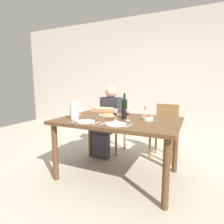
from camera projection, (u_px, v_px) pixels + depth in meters
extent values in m
plane|color=#B2A893|center=(118.00, 175.00, 2.45)|extent=(8.00, 8.00, 0.00)
cube|color=beige|center=(157.00, 75.00, 4.41)|extent=(8.00, 0.10, 2.80)
cube|color=brown|center=(118.00, 121.00, 2.33)|extent=(1.50, 1.00, 0.04)
cylinder|color=brown|center=(55.00, 152.00, 2.29)|extent=(0.07, 0.07, 0.72)
cylinder|color=brown|center=(166.00, 174.00, 1.74)|extent=(0.07, 0.07, 0.72)
cylinder|color=brown|center=(90.00, 135.00, 3.04)|extent=(0.07, 0.07, 0.72)
cylinder|color=brown|center=(176.00, 147.00, 2.49)|extent=(0.07, 0.07, 0.72)
cylinder|color=black|center=(124.00, 110.00, 2.37)|extent=(0.07, 0.07, 0.21)
sphere|color=black|center=(124.00, 101.00, 2.35)|extent=(0.07, 0.07, 0.07)
cylinder|color=black|center=(125.00, 97.00, 2.34)|extent=(0.03, 0.03, 0.09)
cylinder|color=black|center=(124.00, 111.00, 2.37)|extent=(0.07, 0.07, 0.07)
cylinder|color=silver|center=(74.00, 111.00, 2.30)|extent=(0.11, 0.11, 0.22)
cylinder|color=silver|center=(74.00, 114.00, 2.30)|extent=(0.10, 0.10, 0.13)
torus|color=silver|center=(79.00, 110.00, 2.27)|extent=(0.07, 0.01, 0.07)
cylinder|color=white|center=(108.00, 115.00, 2.64)|extent=(0.28, 0.28, 0.01)
cylinder|color=#C18E47|center=(108.00, 113.00, 2.64)|extent=(0.22, 0.22, 0.03)
ellipsoid|color=#9E6028|center=(108.00, 111.00, 2.63)|extent=(0.20, 0.20, 0.02)
cylinder|color=white|center=(148.00, 118.00, 2.25)|extent=(0.13, 0.13, 0.05)
ellipsoid|color=#B2382D|center=(148.00, 117.00, 2.25)|extent=(0.11, 0.11, 0.03)
cylinder|color=silver|center=(79.00, 115.00, 2.65)|extent=(0.06, 0.06, 0.00)
cylinder|color=silver|center=(79.00, 112.00, 2.65)|extent=(0.01, 0.01, 0.07)
cone|color=silver|center=(79.00, 107.00, 2.64)|extent=(0.06, 0.06, 0.08)
cylinder|color=silver|center=(145.00, 117.00, 2.47)|extent=(0.06, 0.06, 0.00)
cylinder|color=silver|center=(145.00, 114.00, 2.47)|extent=(0.01, 0.01, 0.08)
cone|color=silver|center=(145.00, 108.00, 2.46)|extent=(0.06, 0.06, 0.07)
cylinder|color=silver|center=(128.00, 121.00, 2.22)|extent=(0.06, 0.06, 0.00)
cylinder|color=silver|center=(128.00, 118.00, 2.21)|extent=(0.01, 0.01, 0.06)
cone|color=silver|center=(128.00, 112.00, 2.20)|extent=(0.06, 0.06, 0.07)
cylinder|color=#470A14|center=(128.00, 114.00, 2.20)|extent=(0.04, 0.04, 0.02)
cylinder|color=silver|center=(115.00, 121.00, 2.21)|extent=(0.06, 0.06, 0.00)
cylinder|color=silver|center=(115.00, 118.00, 2.21)|extent=(0.01, 0.01, 0.06)
cone|color=silver|center=(115.00, 112.00, 2.20)|extent=(0.07, 0.07, 0.07)
cylinder|color=#470A14|center=(115.00, 114.00, 2.20)|extent=(0.04, 0.04, 0.03)
cylinder|color=white|center=(86.00, 121.00, 2.15)|extent=(0.22, 0.22, 0.01)
cylinder|color=white|center=(116.00, 124.00, 2.01)|extent=(0.23, 0.23, 0.01)
cube|color=silver|center=(75.00, 121.00, 2.21)|extent=(0.03, 0.16, 0.00)
cube|color=silver|center=(97.00, 123.00, 2.09)|extent=(0.01, 0.18, 0.00)
cube|color=silver|center=(129.00, 126.00, 1.95)|extent=(0.02, 0.18, 0.00)
cube|color=silver|center=(104.00, 123.00, 2.07)|extent=(0.02, 0.16, 0.00)
cube|color=olive|center=(112.00, 126.00, 3.28)|extent=(0.43, 0.43, 0.02)
cube|color=olive|center=(117.00, 113.00, 3.41)|extent=(0.36, 0.06, 0.40)
cylinder|color=olive|center=(99.00, 140.00, 3.25)|extent=(0.04, 0.04, 0.45)
cylinder|color=olive|center=(116.00, 142.00, 3.09)|extent=(0.04, 0.04, 0.45)
cylinder|color=olive|center=(109.00, 135.00, 3.55)|extent=(0.04, 0.04, 0.45)
cylinder|color=olive|center=(125.00, 137.00, 3.38)|extent=(0.04, 0.04, 0.45)
cube|color=#2D2D33|center=(111.00, 112.00, 3.21)|extent=(0.35, 0.23, 0.50)
sphere|color=tan|center=(111.00, 92.00, 3.15)|extent=(0.20, 0.20, 0.20)
cube|color=#33333D|center=(106.00, 128.00, 3.08)|extent=(0.33, 0.40, 0.14)
cube|color=#33333D|center=(101.00, 146.00, 2.99)|extent=(0.28, 0.14, 0.40)
cube|color=tan|center=(103.00, 110.00, 2.95)|extent=(0.31, 0.26, 0.06)
cube|color=olive|center=(164.00, 131.00, 2.92)|extent=(0.43, 0.43, 0.02)
cube|color=olive|center=(167.00, 116.00, 3.05)|extent=(0.36, 0.06, 0.40)
cylinder|color=olive|center=(150.00, 146.00, 2.90)|extent=(0.04, 0.04, 0.45)
cylinder|color=olive|center=(172.00, 150.00, 2.73)|extent=(0.04, 0.04, 0.45)
cylinder|color=olive|center=(156.00, 141.00, 3.19)|extent=(0.04, 0.04, 0.45)
cylinder|color=olive|center=(176.00, 144.00, 3.02)|extent=(0.04, 0.04, 0.45)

